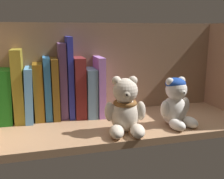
% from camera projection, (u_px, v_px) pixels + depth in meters
% --- Properties ---
extents(shelf_board, '(0.73, 0.27, 0.02)m').
position_uv_depth(shelf_board, '(124.00, 125.00, 0.79)').
color(shelf_board, '#A87F5B').
rests_on(shelf_board, ground).
extents(shelf_back_panel, '(0.75, 0.01, 0.31)m').
position_uv_depth(shelf_back_panel, '(111.00, 70.00, 0.89)').
color(shelf_back_panel, '#87684D').
rests_on(shelf_back_panel, ground).
extents(book_0, '(0.04, 0.12, 0.16)m').
position_uv_depth(book_0, '(7.00, 95.00, 0.78)').
color(book_0, '#186016').
rests_on(book_0, shelf_board).
extents(book_1, '(0.03, 0.12, 0.21)m').
position_uv_depth(book_1, '(19.00, 85.00, 0.79)').
color(book_1, olive).
rests_on(book_1, shelf_board).
extents(book_2, '(0.03, 0.13, 0.16)m').
position_uv_depth(book_2, '(29.00, 93.00, 0.80)').
color(book_2, '#5695CE').
rests_on(book_2, shelf_board).
extents(book_3, '(0.03, 0.11, 0.17)m').
position_uv_depth(book_3, '(39.00, 91.00, 0.80)').
color(book_3, brown).
rests_on(book_3, shelf_board).
extents(book_4, '(0.02, 0.10, 0.19)m').
position_uv_depth(book_4, '(47.00, 87.00, 0.81)').
color(book_4, teal).
rests_on(book_4, shelf_board).
extents(book_5, '(0.02, 0.12, 0.19)m').
position_uv_depth(book_5, '(55.00, 88.00, 0.82)').
color(book_5, brown).
rests_on(book_5, shelf_board).
extents(book_6, '(0.02, 0.09, 0.23)m').
position_uv_depth(book_6, '(62.00, 80.00, 0.82)').
color(book_6, '#674477').
rests_on(book_6, shelf_board).
extents(book_7, '(0.02, 0.11, 0.25)m').
position_uv_depth(book_7, '(69.00, 77.00, 0.82)').
color(book_7, '#2B30A2').
rests_on(book_7, shelf_board).
extents(book_8, '(0.03, 0.12, 0.19)m').
position_uv_depth(book_8, '(79.00, 86.00, 0.83)').
color(book_8, maroon).
rests_on(book_8, shelf_board).
extents(book_9, '(0.03, 0.13, 0.15)m').
position_uv_depth(book_9, '(89.00, 91.00, 0.85)').
color(book_9, '#5F82A1').
rests_on(book_9, shelf_board).
extents(book_10, '(0.02, 0.14, 0.19)m').
position_uv_depth(book_10, '(98.00, 85.00, 0.85)').
color(book_10, '#AB71C6').
rests_on(book_10, shelf_board).
extents(teddy_bear_larger, '(0.11, 0.12, 0.15)m').
position_uv_depth(teddy_bear_larger, '(125.00, 109.00, 0.69)').
color(teddy_bear_larger, beige).
rests_on(teddy_bear_larger, shelf_board).
extents(teddy_bear_smaller, '(0.11, 0.11, 0.14)m').
position_uv_depth(teddy_bear_smaller, '(176.00, 103.00, 0.75)').
color(teddy_bear_smaller, white).
rests_on(teddy_bear_smaller, shelf_board).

